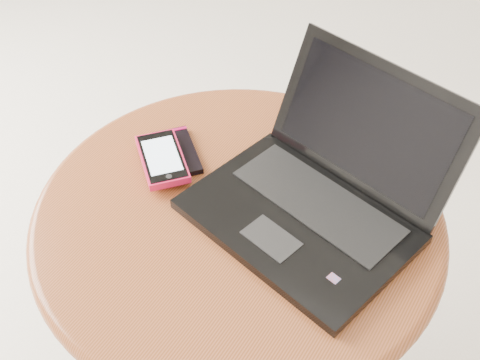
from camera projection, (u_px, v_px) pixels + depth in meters
The scene contains 4 objects.
table at pixel (238, 254), 1.06m from camera, with size 0.67×0.67×0.53m.
laptop at pixel (318, 193), 0.96m from camera, with size 0.40×0.39×0.21m.
phone_black at pixel (177, 152), 1.07m from camera, with size 0.13×0.13×0.01m.
phone_pink at pixel (162, 158), 1.04m from camera, with size 0.14×0.14×0.02m.
Camera 1 is at (0.37, -0.64, 1.25)m, focal length 46.08 mm.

